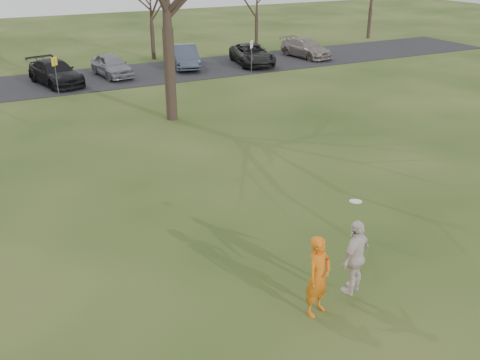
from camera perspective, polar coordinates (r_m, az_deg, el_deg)
name	(u,v)px	position (r m, az deg, el deg)	size (l,w,h in m)	color
ground	(318,300)	(13.00, 8.23, -12.42)	(120.00, 120.00, 0.00)	#1E380F
parking_strip	(84,80)	(34.87, -16.14, 10.09)	(62.00, 6.50, 0.04)	black
player_defender	(318,276)	(12.09, 8.26, -9.99)	(0.70, 0.46, 1.91)	orange
car_3	(55,72)	(34.04, -18.89, 10.67)	(1.93, 4.74, 1.38)	black
car_4	(112,65)	(35.25, -13.37, 11.68)	(1.60, 3.99, 1.36)	gray
car_5	(185,56)	(37.13, -5.83, 12.83)	(1.54, 4.42, 1.46)	#343E4E
car_6	(252,54)	(38.00, 1.30, 13.10)	(2.23, 4.84, 1.35)	black
car_7	(306,48)	(40.82, 6.96, 13.62)	(1.79, 4.41, 1.28)	gray
catching_play	(356,257)	(12.52, 12.07, -7.92)	(1.16, 0.84, 2.28)	silver
sign_yellow	(55,69)	(31.36, -18.88, 11.01)	(0.35, 0.35, 2.08)	#47474C
sign_white	(252,51)	(35.09, 1.22, 13.45)	(0.35, 0.35, 2.08)	#47474C
small_tree_row	(125,3)	(40.14, -11.98, 17.77)	(55.00, 5.90, 8.50)	#352821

